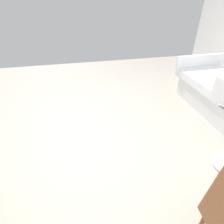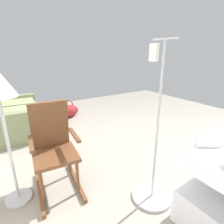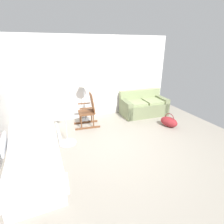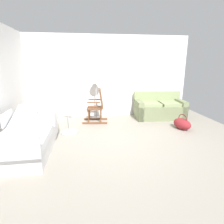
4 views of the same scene
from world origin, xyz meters
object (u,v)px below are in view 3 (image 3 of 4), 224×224
at_px(hospital_bed, 35,161).
at_px(floor_lamp, 84,84).
at_px(iv_pole, 67,135).
at_px(duffel_bag, 169,122).
at_px(rocking_chair, 89,111).
at_px(couch, 143,106).

relative_size(hospital_bed, floor_lamp, 1.44).
relative_size(hospital_bed, iv_pole, 1.26).
bearing_deg(hospital_bed, floor_lamp, 55.49).
bearing_deg(floor_lamp, hospital_bed, -124.51).
height_order(hospital_bed, duffel_bag, hospital_bed).
relative_size(rocking_chair, duffel_bag, 1.66).
distance_m(hospital_bed, duffel_bag, 3.90).
bearing_deg(couch, duffel_bag, -79.99).
relative_size(hospital_bed, rocking_chair, 2.03).
bearing_deg(hospital_bed, rocking_chair, 49.22).
relative_size(couch, iv_pole, 0.98).
xyz_separation_m(couch, duffel_bag, (0.21, -1.18, -0.15)).
distance_m(couch, rocking_chair, 2.11).
bearing_deg(duffel_bag, hospital_bed, -168.46).
height_order(rocking_chair, iv_pole, iv_pole).
bearing_deg(rocking_chair, hospital_bed, -130.78).
xyz_separation_m(floor_lamp, iv_pole, (-0.78, -1.27, -0.98)).
xyz_separation_m(rocking_chair, duffel_bag, (2.30, -0.98, -0.35)).
bearing_deg(hospital_bed, couch, 28.55).
distance_m(couch, iv_pole, 3.06).
xyz_separation_m(hospital_bed, rocking_chair, (1.52, 1.76, 0.21)).
distance_m(rocking_chair, iv_pole, 1.17).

